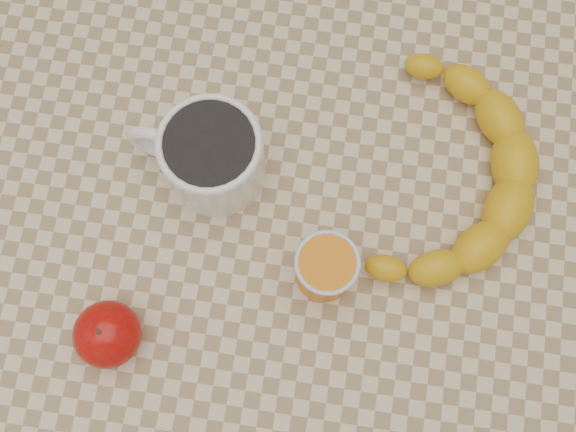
# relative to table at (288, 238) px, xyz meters

# --- Properties ---
(ground) EXTENTS (3.00, 3.00, 0.00)m
(ground) POSITION_rel_table_xyz_m (0.00, 0.00, -0.66)
(ground) COLOR tan
(ground) RESTS_ON ground
(table) EXTENTS (0.80, 0.80, 0.75)m
(table) POSITION_rel_table_xyz_m (0.00, 0.00, 0.00)
(table) COLOR beige
(table) RESTS_ON ground
(coffee_mug) EXTENTS (0.15, 0.12, 0.09)m
(coffee_mug) POSITION_rel_table_xyz_m (-0.09, 0.04, 0.13)
(coffee_mug) COLOR white
(coffee_mug) RESTS_ON table
(orange_juice_glass) EXTENTS (0.06, 0.06, 0.07)m
(orange_juice_glass) POSITION_rel_table_xyz_m (0.05, -0.05, 0.12)
(orange_juice_glass) COLOR orange
(orange_juice_glass) RESTS_ON table
(apple) EXTENTS (0.08, 0.08, 0.06)m
(apple) POSITION_rel_table_xyz_m (-0.16, -0.15, 0.12)
(apple) COLOR #950406
(apple) RESTS_ON table
(banana) EXTENTS (0.36, 0.41, 0.05)m
(banana) POSITION_rel_table_xyz_m (0.16, 0.06, 0.11)
(banana) COLOR gold
(banana) RESTS_ON table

